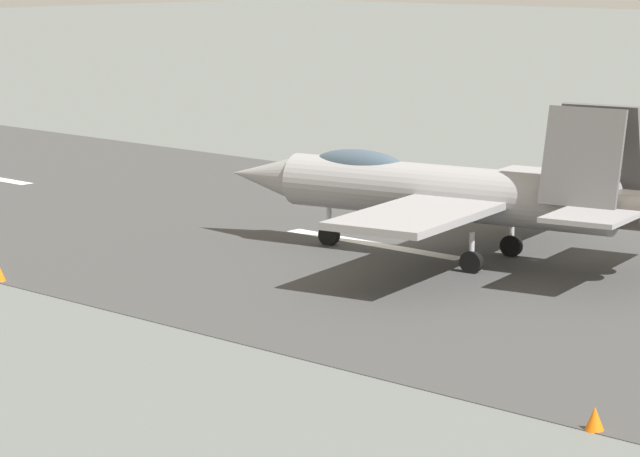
{
  "coord_description": "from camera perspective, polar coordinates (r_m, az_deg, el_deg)",
  "views": [
    {
      "loc": [
        -33.94,
        40.16,
        10.49
      ],
      "look_at": [
        -4.07,
        7.62,
        2.2
      ],
      "focal_mm": 83.21,
      "sensor_mm": 36.0,
      "label": 1
    }
  ],
  "objects": [
    {
      "name": "fighter_jet",
      "position": [
        50.98,
        4.88,
        1.47
      ],
      "size": [
        16.84,
        14.81,
        5.61
      ],
      "color": "#949496",
      "rests_on": "ground"
    },
    {
      "name": "runway_strip",
      "position": [
        53.61,
        2.32,
        -0.65
      ],
      "size": [
        240.0,
        26.0,
        0.02
      ],
      "color": "#414140",
      "rests_on": "ground"
    },
    {
      "name": "marker_cone_near",
      "position": [
        33.69,
        10.52,
        -7.21
      ],
      "size": [
        0.44,
        0.44,
        0.55
      ],
      "primitive_type": "cone",
      "color": "orange",
      "rests_on": "ground"
    },
    {
      "name": "ground_plane",
      "position": [
        53.62,
        2.31,
        -0.66
      ],
      "size": [
        400.0,
        400.0,
        0.0
      ],
      "primitive_type": "plane",
      "color": "slate"
    }
  ]
}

